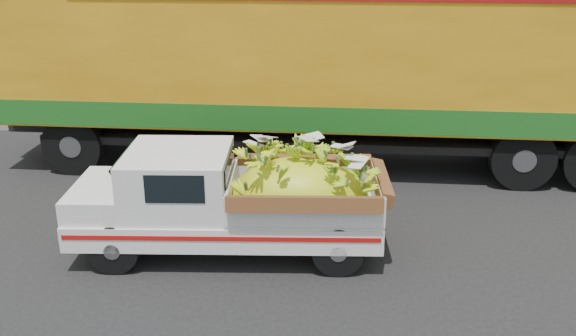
{
  "coord_description": "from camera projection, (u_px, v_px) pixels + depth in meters",
  "views": [
    {
      "loc": [
        1.38,
        -7.65,
        4.23
      ],
      "look_at": [
        1.66,
        0.99,
        1.02
      ],
      "focal_mm": 40.0,
      "sensor_mm": 36.0,
      "label": 1
    }
  ],
  "objects": [
    {
      "name": "ground",
      "position": [
        167.0,
        266.0,
        8.61
      ],
      "size": [
        100.0,
        100.0,
        0.0
      ],
      "primitive_type": "plane",
      "color": "black",
      "rests_on": "ground"
    },
    {
      "name": "sidewalk",
      "position": [
        215.0,
        101.0,
        16.63
      ],
      "size": [
        60.0,
        4.0,
        0.14
      ],
      "primitive_type": "cube",
      "color": "gray",
      "rests_on": "ground"
    },
    {
      "name": "curb",
      "position": [
        208.0,
        124.0,
        14.66
      ],
      "size": [
        60.0,
        0.25,
        0.15
      ],
      "primitive_type": "cube",
      "color": "gray",
      "rests_on": "ground"
    },
    {
      "name": "semi_trailer",
      "position": [
        325.0,
        53.0,
        11.72
      ],
      "size": [
        12.04,
        3.99,
        3.8
      ],
      "rotation": [
        0.0,
        0.0,
        -0.13
      ],
      "color": "black",
      "rests_on": "ground"
    },
    {
      "name": "pickup_truck",
      "position": [
        251.0,
        199.0,
        8.77
      ],
      "size": [
        4.24,
        1.74,
        1.46
      ],
      "rotation": [
        0.0,
        0.0,
        -0.05
      ],
      "color": "black",
      "rests_on": "ground"
    }
  ]
}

